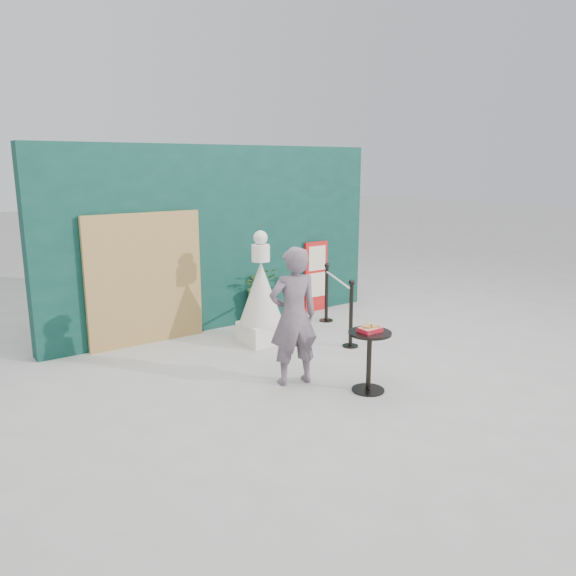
% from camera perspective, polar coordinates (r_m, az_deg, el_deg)
% --- Properties ---
extents(ground, '(60.00, 60.00, 0.00)m').
position_cam_1_polar(ground, '(7.27, 5.61, -9.42)').
color(ground, '#ADAAA5').
rests_on(ground, ground).
extents(back_wall, '(6.00, 0.30, 3.00)m').
position_cam_1_polar(back_wall, '(9.41, -6.98, 5.09)').
color(back_wall, '#0A312B').
rests_on(back_wall, ground).
extents(bamboo_fence, '(1.80, 0.08, 2.00)m').
position_cam_1_polar(bamboo_fence, '(8.72, -14.30, 0.86)').
color(bamboo_fence, tan).
rests_on(bamboo_fence, ground).
extents(woman, '(0.71, 0.55, 1.74)m').
position_cam_1_polar(woman, '(6.92, 0.56, -2.89)').
color(woman, slate).
rests_on(woman, ground).
extents(menu_board, '(0.50, 0.07, 1.30)m').
position_cam_1_polar(menu_board, '(10.43, 2.85, 1.17)').
color(menu_board, red).
rests_on(menu_board, ground).
extents(statue, '(0.68, 0.68, 1.74)m').
position_cam_1_polar(statue, '(8.55, -2.75, -1.00)').
color(statue, white).
rests_on(statue, ground).
extents(cafe_table, '(0.52, 0.52, 0.75)m').
position_cam_1_polar(cafe_table, '(6.85, 8.25, -6.44)').
color(cafe_table, black).
rests_on(cafe_table, ground).
extents(food_basket, '(0.26, 0.19, 0.11)m').
position_cam_1_polar(food_basket, '(6.76, 8.33, -4.11)').
color(food_basket, red).
rests_on(food_basket, cafe_table).
extents(planter, '(0.58, 0.50, 0.98)m').
position_cam_1_polar(planter, '(9.58, -2.92, -0.36)').
color(planter, brown).
rests_on(planter, ground).
extents(stanchion_barrier, '(0.84, 1.54, 1.03)m').
position_cam_1_polar(stanchion_barrier, '(9.10, 5.09, -1.57)').
color(stanchion_barrier, black).
rests_on(stanchion_barrier, ground).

